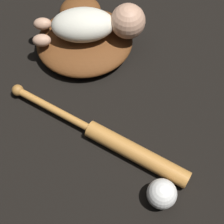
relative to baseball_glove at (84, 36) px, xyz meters
name	(u,v)px	position (x,y,z in m)	size (l,w,h in m)	color
ground_plane	(100,42)	(0.05, 0.01, -0.04)	(6.00, 6.00, 0.00)	black
baseball_glove	(84,36)	(0.00, 0.00, 0.00)	(0.37, 0.38, 0.07)	brown
baby_figure	(97,24)	(0.05, -0.01, 0.08)	(0.35, 0.16, 0.11)	silver
baseball_bat	(119,144)	(0.16, -0.35, -0.01)	(0.55, 0.25, 0.05)	#C6843D
baseball	(162,194)	(0.29, -0.48, 0.00)	(0.08, 0.08, 0.08)	white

